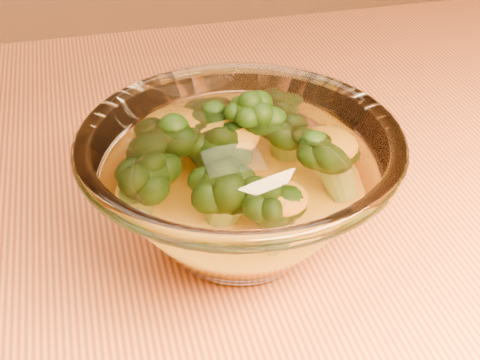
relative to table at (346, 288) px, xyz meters
The scene contains 4 objects.
table is the anchor object (origin of this frame).
glass_bowl 0.19m from the table, 166.44° to the right, with size 0.23×0.23×0.10m.
cheese_sauce 0.17m from the table, 166.44° to the right, with size 0.12×0.12×0.03m, color orange.
broccoli_heap 0.20m from the table, behind, with size 0.16×0.15×0.08m.
Camera 1 is at (-0.20, -0.40, 1.08)m, focal length 50.00 mm.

